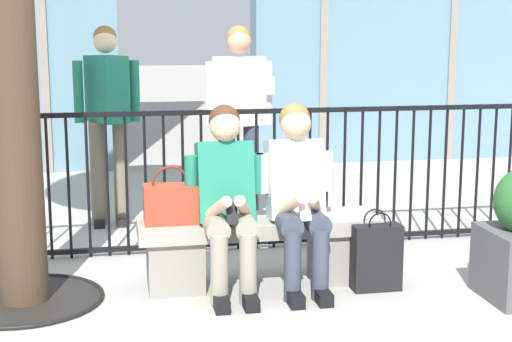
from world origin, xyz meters
TOP-DOWN VIEW (x-y plane):
  - ground_plane at (0.00, 0.00)m, footprint 60.00×60.00m
  - stone_bench at (0.00, 0.00)m, footprint 1.60×0.44m
  - seated_person_with_phone at (-0.23, -0.13)m, footprint 0.52×0.66m
  - seated_person_companion at (0.23, -0.13)m, footprint 0.52×0.66m
  - handbag_on_bench at (-0.58, -0.01)m, footprint 0.35×0.20m
  - shopping_bag at (0.73, -0.27)m, footprint 0.32×0.15m
  - bystander_at_railing at (0.10, 1.37)m, footprint 0.55×0.34m
  - bystander_further_back at (-0.97, 1.79)m, footprint 0.55×0.44m
  - plaza_railing at (-0.00, 0.83)m, footprint 9.58×0.04m

SIDE VIEW (x-z plane):
  - ground_plane at x=0.00m, z-range 0.00..0.00m
  - shopping_bag at x=0.73m, z-range -0.04..0.49m
  - stone_bench at x=0.00m, z-range 0.05..0.50m
  - plaza_railing at x=0.00m, z-range 0.01..1.10m
  - handbag_on_bench at x=-0.58m, z-range 0.39..0.77m
  - seated_person_with_phone at x=-0.23m, z-range 0.04..1.26m
  - seated_person_companion at x=0.23m, z-range 0.04..1.26m
  - bystander_further_back at x=-0.97m, z-range 0.15..1.86m
  - bystander_at_railing at x=0.10m, z-range 0.15..1.86m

